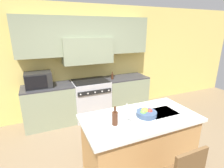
# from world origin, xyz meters

# --- Properties ---
(back_cabinetry) EXTENTS (10.00, 0.46, 2.70)m
(back_cabinetry) POSITION_xyz_m (0.00, 2.23, 1.58)
(back_cabinetry) COLOR #DBC166
(back_cabinetry) RESTS_ON ground_plane
(back_counter) EXTENTS (3.05, 0.62, 0.93)m
(back_counter) POSITION_xyz_m (-0.00, 1.98, 0.46)
(back_counter) COLOR gray
(back_counter) RESTS_ON ground_plane
(range_stove) EXTENTS (0.85, 0.70, 0.95)m
(range_stove) POSITION_xyz_m (0.00, 1.95, 0.47)
(range_stove) COLOR #B7B7BC
(range_stove) RESTS_ON ground_plane
(microwave) EXTENTS (0.54, 0.40, 0.33)m
(microwave) POSITION_xyz_m (-1.14, 1.97, 1.09)
(microwave) COLOR black
(microwave) RESTS_ON back_counter
(kitchen_island) EXTENTS (1.66, 0.86, 0.94)m
(kitchen_island) POSITION_xyz_m (0.14, -0.05, 0.47)
(kitchen_island) COLOR #B7844C
(kitchen_island) RESTS_ON ground_plane
(wine_bottle) EXTENTS (0.08, 0.08, 0.26)m
(wine_bottle) POSITION_xyz_m (-0.28, -0.10, 1.03)
(wine_bottle) COLOR #422314
(wine_bottle) RESTS_ON kitchen_island
(wine_glass_near) EXTENTS (0.08, 0.08, 0.21)m
(wine_glass_near) POSITION_xyz_m (-0.08, -0.12, 1.08)
(wine_glass_near) COLOR white
(wine_glass_near) RESTS_ON kitchen_island
(wine_glass_far) EXTENTS (0.08, 0.08, 0.21)m
(wine_glass_far) POSITION_xyz_m (-0.03, 0.05, 1.08)
(wine_glass_far) COLOR white
(wine_glass_far) RESTS_ON kitchen_island
(fruit_bowl) EXTENTS (0.29, 0.29, 0.11)m
(fruit_bowl) POSITION_xyz_m (0.23, -0.06, 0.98)
(fruit_bowl) COLOR #384C6B
(fruit_bowl) RESTS_ON kitchen_island
(oil_bottle_on_counter) EXTENTS (0.06, 0.06, 0.19)m
(oil_bottle_on_counter) POSITION_xyz_m (0.56, 1.92, 1.00)
(oil_bottle_on_counter) COLOR #422314
(oil_bottle_on_counter) RESTS_ON back_counter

